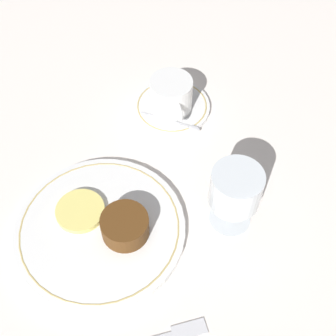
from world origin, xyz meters
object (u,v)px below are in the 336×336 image
(coffee_cup, at_px, (171,94))
(wine_glass, at_px, (235,191))
(dinner_plate, at_px, (100,229))
(dessert_cake, at_px, (125,226))

(coffee_cup, relative_size, wine_glass, 0.87)
(dinner_plate, relative_size, dessert_cake, 3.63)
(dinner_plate, distance_m, wine_glass, 0.22)
(dinner_plate, bearing_deg, wine_glass, 80.04)
(dinner_plate, distance_m, coffee_cup, 0.29)
(wine_glass, distance_m, dessert_cake, 0.18)
(coffee_cup, height_order, dessert_cake, coffee_cup)
(wine_glass, height_order, dessert_cake, wine_glass)
(coffee_cup, height_order, wine_glass, wine_glass)
(wine_glass, xyz_separation_m, dessert_cake, (-0.02, -0.17, -0.05))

